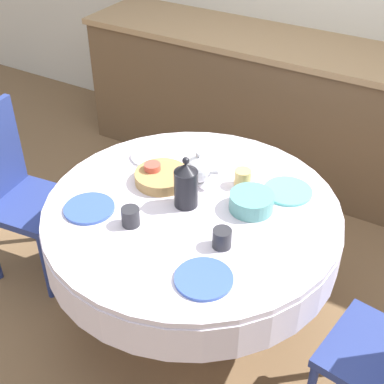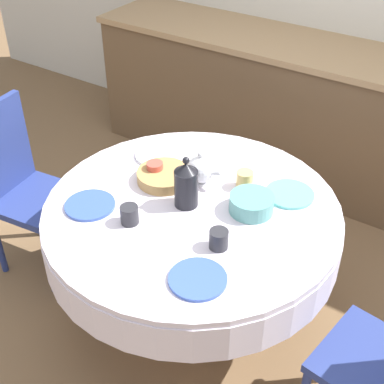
% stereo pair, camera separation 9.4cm
% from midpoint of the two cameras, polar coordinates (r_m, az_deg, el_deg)
% --- Properties ---
extents(ground_plane, '(12.00, 12.00, 0.00)m').
position_cam_midpoint_polar(ground_plane, '(2.87, -0.96, -13.05)').
color(ground_plane, brown).
extents(kitchen_counter, '(3.24, 0.64, 0.94)m').
position_cam_midpoint_polar(kitchen_counter, '(3.70, 11.58, 8.03)').
color(kitchen_counter, brown).
rests_on(kitchen_counter, ground_plane).
extents(dining_table, '(1.34, 1.34, 0.72)m').
position_cam_midpoint_polar(dining_table, '(2.45, -1.10, -3.83)').
color(dining_table, brown).
rests_on(dining_table, ground_plane).
extents(chair_right, '(0.45, 0.45, 0.97)m').
position_cam_midpoint_polar(chair_right, '(2.98, -19.15, 0.41)').
color(chair_right, navy).
rests_on(chair_right, ground_plane).
extents(plate_near_left, '(0.22, 0.22, 0.01)m').
position_cam_midpoint_polar(plate_near_left, '(2.40, -12.01, -1.73)').
color(plate_near_left, '#3856AD').
rests_on(plate_near_left, dining_table).
extents(cup_near_left, '(0.08, 0.08, 0.08)m').
position_cam_midpoint_polar(cup_near_left, '(2.27, -7.76, -2.64)').
color(cup_near_left, '#28282D').
rests_on(cup_near_left, dining_table).
extents(plate_near_right, '(0.22, 0.22, 0.01)m').
position_cam_midpoint_polar(plate_near_right, '(2.03, -0.09, -9.26)').
color(plate_near_right, '#3856AD').
rests_on(plate_near_right, dining_table).
extents(cup_near_right, '(0.08, 0.08, 0.08)m').
position_cam_midpoint_polar(cup_near_right, '(2.15, 1.96, -4.98)').
color(cup_near_right, '#28282D').
rests_on(cup_near_right, dining_table).
extents(plate_far_left, '(0.22, 0.22, 0.01)m').
position_cam_midpoint_polar(plate_far_left, '(2.71, -5.15, 3.85)').
color(plate_far_left, white).
rests_on(plate_far_left, dining_table).
extents(cup_far_left, '(0.08, 0.08, 0.08)m').
position_cam_midpoint_polar(cup_far_left, '(2.53, -5.29, 2.19)').
color(cup_far_left, '#CC4C3D').
rests_on(cup_far_left, dining_table).
extents(plate_far_right, '(0.22, 0.22, 0.01)m').
position_cam_midpoint_polar(plate_far_right, '(2.48, 9.11, 0.07)').
color(plate_far_right, '#60BCB7').
rests_on(plate_far_right, dining_table).
extents(cup_far_right, '(0.08, 0.08, 0.08)m').
position_cam_midpoint_polar(cup_far_right, '(2.49, 4.35, 1.49)').
color(cup_far_right, '#DBB766').
rests_on(cup_far_right, dining_table).
extents(coffee_carafe, '(0.11, 0.11, 0.25)m').
position_cam_midpoint_polar(coffee_carafe, '(2.32, -1.82, 0.74)').
color(coffee_carafe, black).
rests_on(coffee_carafe, dining_table).
extents(teapot, '(0.18, 0.13, 0.17)m').
position_cam_midpoint_polar(teapot, '(2.48, -0.36, 2.45)').
color(teapot, white).
rests_on(teapot, dining_table).
extents(bread_basket, '(0.25, 0.25, 0.05)m').
position_cam_midpoint_polar(bread_basket, '(2.52, -4.32, 1.59)').
color(bread_basket, '#AD844C').
rests_on(bread_basket, dining_table).
extents(fruit_bowl, '(0.20, 0.20, 0.08)m').
position_cam_midpoint_polar(fruit_bowl, '(2.34, 5.22, -1.08)').
color(fruit_bowl, '#569993').
rests_on(fruit_bowl, dining_table).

